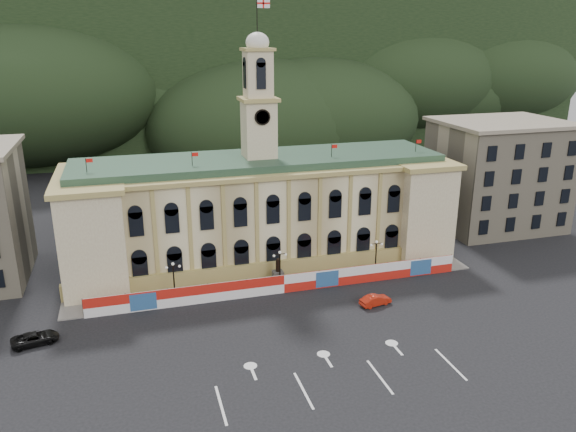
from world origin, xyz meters
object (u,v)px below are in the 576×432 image
object	(u,v)px
lamp_center	(280,265)
black_suv	(35,338)
red_sedan	(375,300)
statue	(278,275)

from	to	relation	value
lamp_center	black_suv	distance (m)	30.65
lamp_center	red_sedan	bearing A→B (deg)	-40.49
red_sedan	black_suv	world-z (taller)	black_suv
statue	black_suv	bearing A→B (deg)	-165.54
statue	lamp_center	distance (m)	2.14
statue	red_sedan	xyz separation A→B (m)	(10.09, -9.62, -0.51)
lamp_center	red_sedan	world-z (taller)	lamp_center
black_suv	red_sedan	bearing A→B (deg)	-104.56
red_sedan	black_suv	distance (m)	39.95
statue	black_suv	world-z (taller)	statue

